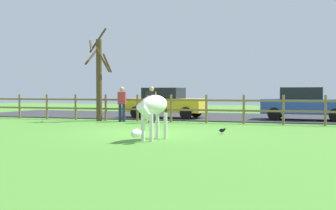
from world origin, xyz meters
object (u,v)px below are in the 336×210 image
at_px(zebra, 153,108).
at_px(parked_car_blue, 304,103).
at_px(parked_car_yellow, 166,102).
at_px(visitor_left_of_tree, 152,103).
at_px(bare_tree, 99,76).
at_px(crow_on_grass, 222,130).
at_px(visitor_right_of_tree, 122,102).

bearing_deg(zebra, parked_car_blue, 66.76).
bearing_deg(parked_car_yellow, visitor_left_of_tree, -84.02).
height_order(bare_tree, visitor_left_of_tree, bare_tree).
relative_size(bare_tree, zebra, 2.35).
distance_m(bare_tree, visitor_left_of_tree, 3.11).
distance_m(zebra, parked_car_blue, 10.57).
bearing_deg(parked_car_blue, crow_on_grass, -109.45).
relative_size(bare_tree, parked_car_yellow, 1.11).
height_order(crow_on_grass, visitor_left_of_tree, visitor_left_of_tree).
bearing_deg(visitor_left_of_tree, zebra, -69.26).
bearing_deg(visitor_left_of_tree, crow_on_grass, -44.84).
height_order(crow_on_grass, parked_car_blue, parked_car_blue).
xyz_separation_m(zebra, visitor_left_of_tree, (-2.39, 6.30, -0.02)).
bearing_deg(visitor_right_of_tree, bare_tree, 173.01).
xyz_separation_m(crow_on_grass, parked_car_yellow, (-4.27, 6.91, 0.72)).
bearing_deg(zebra, crow_on_grass, 56.29).
xyz_separation_m(bare_tree, parked_car_blue, (9.38, 3.06, -1.32)).
bearing_deg(parked_car_yellow, parked_car_blue, 3.64).
distance_m(parked_car_yellow, visitor_left_of_tree, 2.99).
distance_m(parked_car_blue, visitor_right_of_tree, 8.72).
distance_m(parked_car_blue, visitor_left_of_tree, 7.39).
xyz_separation_m(visitor_left_of_tree, visitor_right_of_tree, (-1.55, 0.19, 0.00)).
height_order(visitor_left_of_tree, visitor_right_of_tree, same).
distance_m(zebra, crow_on_grass, 2.95).
relative_size(crow_on_grass, parked_car_blue, 0.05).
height_order(crow_on_grass, visitor_right_of_tree, visitor_right_of_tree).
height_order(parked_car_yellow, visitor_left_of_tree, visitor_left_of_tree).
xyz_separation_m(crow_on_grass, visitor_right_of_tree, (-5.51, 4.13, 0.78)).
xyz_separation_m(bare_tree, crow_on_grass, (6.78, -4.29, -2.03)).
relative_size(parked_car_yellow, visitor_left_of_tree, 2.49).
distance_m(zebra, visitor_left_of_tree, 6.74).
relative_size(bare_tree, visitor_left_of_tree, 2.76).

